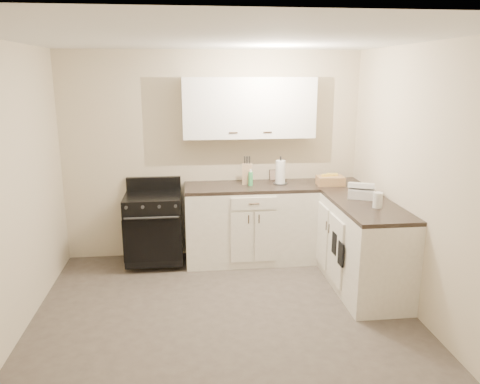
{
  "coord_description": "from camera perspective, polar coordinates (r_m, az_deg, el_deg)",
  "views": [
    {
      "loc": [
        -0.32,
        -3.85,
        2.23
      ],
      "look_at": [
        0.23,
        0.85,
        1.03
      ],
      "focal_mm": 35.0,
      "sensor_mm": 36.0,
      "label": 1
    }
  ],
  "objects": [
    {
      "name": "stove",
      "position": [
        5.63,
        -10.45,
        -4.31
      ],
      "size": [
        0.65,
        0.56,
        0.79
      ],
      "primitive_type": "cube",
      "color": "black",
      "rests_on": "floor"
    },
    {
      "name": "oven_mitt_far",
      "position": [
        4.95,
        11.45,
        -6.15
      ],
      "size": [
        0.02,
        0.13,
        0.23
      ],
      "primitive_type": "cube",
      "color": "black",
      "rests_on": "base_cabinets_right"
    },
    {
      "name": "floor",
      "position": [
        4.46,
        -1.72,
        -15.72
      ],
      "size": [
        3.6,
        3.6,
        0.0
      ],
      "primitive_type": "plane",
      "color": "#473F38",
      "rests_on": "ground"
    },
    {
      "name": "knife_block",
      "position": [
        5.61,
        0.86,
        2.24
      ],
      "size": [
        0.12,
        0.11,
        0.25
      ],
      "primitive_type": "cube",
      "rotation": [
        0.0,
        0.0,
        -0.11
      ],
      "color": "tan",
      "rests_on": "countertop_back"
    },
    {
      "name": "paper_towel",
      "position": [
        5.62,
        4.94,
        2.41
      ],
      "size": [
        0.13,
        0.13,
        0.28
      ],
      "primitive_type": "cylinder",
      "rotation": [
        0.0,
        0.0,
        0.12
      ],
      "color": "white",
      "rests_on": "countertop_back"
    },
    {
      "name": "base_cabinets_right",
      "position": [
        5.35,
        13.73,
        -5.61
      ],
      "size": [
        0.6,
        1.9,
        0.9
      ],
      "primitive_type": "cube",
      "color": "white",
      "rests_on": "floor"
    },
    {
      "name": "wicker_basket",
      "position": [
        5.67,
        10.95,
        1.37
      ],
      "size": [
        0.32,
        0.22,
        0.1
      ],
      "primitive_type": "cube",
      "rotation": [
        0.0,
        0.0,
        -0.05
      ],
      "color": "tan",
      "rests_on": "countertop_right"
    },
    {
      "name": "wall_back",
      "position": [
        5.75,
        -3.36,
        4.41
      ],
      "size": [
        3.6,
        0.0,
        3.6
      ],
      "primitive_type": "plane",
      "rotation": [
        1.57,
        0.0,
        0.0
      ],
      "color": "beige",
      "rests_on": "ground"
    },
    {
      "name": "base_cabinets_back",
      "position": [
        5.69,
        1.22,
        -3.98
      ],
      "size": [
        1.55,
        0.6,
        0.9
      ],
      "primitive_type": "cube",
      "color": "white",
      "rests_on": "floor"
    },
    {
      "name": "oven_mitt_near",
      "position": [
        4.78,
        12.2,
        -7.4
      ],
      "size": [
        0.02,
        0.14,
        0.24
      ],
      "primitive_type": "cube",
      "color": "black",
      "rests_on": "base_cabinets_right"
    },
    {
      "name": "soap_bottle",
      "position": [
        5.53,
        1.31,
        1.63
      ],
      "size": [
        0.06,
        0.06,
        0.16
      ],
      "primitive_type": "cylinder",
      "rotation": [
        0.0,
        0.0,
        -0.07
      ],
      "color": "#40A75C",
      "rests_on": "countertop_back"
    },
    {
      "name": "wall_left",
      "position": [
        4.24,
        -26.85,
        -0.66
      ],
      "size": [
        0.0,
        3.6,
        3.6
      ],
      "primitive_type": "plane",
      "rotation": [
        1.57,
        0.0,
        1.57
      ],
      "color": "beige",
      "rests_on": "ground"
    },
    {
      "name": "countertop_grill",
      "position": [
        5.18,
        14.61,
        -0.08
      ],
      "size": [
        0.35,
        0.34,
        0.1
      ],
      "primitive_type": "cube",
      "rotation": [
        0.0,
        0.0,
        -0.41
      ],
      "color": "white",
      "rests_on": "countertop_right"
    },
    {
      "name": "wall_front",
      "position": [
        2.3,
        1.98,
        -11.0
      ],
      "size": [
        3.6,
        0.0,
        3.6
      ],
      "primitive_type": "plane",
      "rotation": [
        -1.57,
        0.0,
        0.0
      ],
      "color": "beige",
      "rests_on": "ground"
    },
    {
      "name": "countertop_back",
      "position": [
        5.56,
        1.25,
        0.63
      ],
      "size": [
        1.55,
        0.6,
        0.04
      ],
      "primitive_type": "cube",
      "color": "black",
      "rests_on": "base_cabinets_back"
    },
    {
      "name": "picture_frame",
      "position": [
        5.85,
        4.09,
        2.12
      ],
      "size": [
        0.11,
        0.04,
        0.13
      ],
      "primitive_type": "cube",
      "rotation": [
        -0.14,
        0.0,
        0.09
      ],
      "color": "black",
      "rests_on": "countertop_back"
    },
    {
      "name": "countertop_right",
      "position": [
        5.21,
        14.04,
        -0.74
      ],
      "size": [
        0.6,
        1.9,
        0.04
      ],
      "primitive_type": "cube",
      "color": "black",
      "rests_on": "base_cabinets_right"
    },
    {
      "name": "upper_cabinets",
      "position": [
        5.57,
        1.08,
        10.23
      ],
      "size": [
        1.55,
        0.3,
        0.7
      ],
      "primitive_type": "cube",
      "color": "white",
      "rests_on": "wall_back"
    },
    {
      "name": "ceiling",
      "position": [
        3.88,
        -2.01,
        18.24
      ],
      "size": [
        3.6,
        3.6,
        0.0
      ],
      "primitive_type": "plane",
      "color": "white",
      "rests_on": "wall_back"
    },
    {
      "name": "glass_jar",
      "position": [
        4.81,
        16.44,
        -0.95
      ],
      "size": [
        0.11,
        0.11,
        0.15
      ],
      "primitive_type": "cylinder",
      "rotation": [
        0.0,
        0.0,
        0.15
      ],
      "color": "silver",
      "rests_on": "countertop_right"
    },
    {
      "name": "wall_right",
      "position": [
        4.5,
        21.61,
        0.67
      ],
      "size": [
        0.0,
        3.6,
        3.6
      ],
      "primitive_type": "plane",
      "rotation": [
        1.57,
        0.0,
        -1.57
      ],
      "color": "beige",
      "rests_on": "ground"
    }
  ]
}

